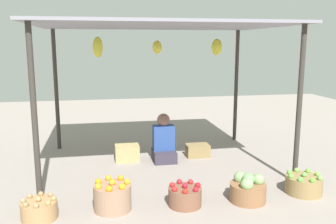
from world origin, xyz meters
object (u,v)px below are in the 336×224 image
wooden_crate_near_vendor (198,150)px  wooden_crate_stacked_rear (127,153)px  basket_cabbages (248,189)px  basket_green_apples (304,184)px  vendor_person (164,143)px  basket_red_apples (185,196)px  basket_oranges (112,196)px  basket_potatoes (39,209)px

wooden_crate_near_vendor → wooden_crate_stacked_rear: 1.19m
basket_cabbages → basket_green_apples: (0.80, 0.10, -0.03)m
vendor_person → basket_cabbages: size_ratio=1.78×
vendor_person → wooden_crate_stacked_rear: bearing=170.2°
basket_red_apples → wooden_crate_near_vendor: bearing=70.4°
basket_oranges → basket_red_apples: bearing=-3.7°
basket_oranges → vendor_person: bearing=61.8°
vendor_person → basket_red_apples: vendor_person is taller
basket_red_apples → basket_cabbages: size_ratio=0.90×
basket_potatoes → basket_red_apples: basket_red_apples is taller
basket_potatoes → wooden_crate_near_vendor: bearing=38.9°
vendor_person → wooden_crate_near_vendor: bearing=9.9°
basket_potatoes → wooden_crate_stacked_rear: bearing=59.2°
vendor_person → basket_red_apples: bearing=-91.6°
basket_red_apples → wooden_crate_stacked_rear: (-0.54, 1.82, 0.01)m
basket_cabbages → vendor_person: bearing=112.7°
basket_oranges → basket_red_apples: size_ratio=1.10×
basket_potatoes → basket_cabbages: size_ratio=0.89×
basket_oranges → basket_green_apples: (2.43, 0.02, -0.04)m
vendor_person → wooden_crate_near_vendor: size_ratio=2.02×
vendor_person → basket_green_apples: (1.53, -1.65, -0.18)m
basket_oranges → basket_cabbages: 1.63m
basket_oranges → basket_green_apples: size_ratio=0.95×
wooden_crate_near_vendor → basket_red_apples: bearing=-109.6°
vendor_person → basket_red_apples: (-0.05, -1.72, -0.18)m
vendor_person → basket_oranges: (-0.89, -1.67, -0.14)m
basket_green_apples → wooden_crate_stacked_rear: (-2.12, 1.75, 0.01)m
basket_potatoes → basket_cabbages: basket_cabbages is taller
basket_cabbages → wooden_crate_stacked_rear: 2.27m
basket_potatoes → wooden_crate_stacked_rear: size_ratio=1.01×
basket_green_apples → wooden_crate_near_vendor: 1.98m
basket_oranges → wooden_crate_near_vendor: size_ratio=1.13×
basket_cabbages → basket_red_apples: bearing=178.3°
basket_red_apples → basket_green_apples: 1.58m
basket_oranges → basket_red_apples: (0.85, -0.05, -0.04)m
basket_potatoes → basket_green_apples: basket_green_apples is taller
basket_cabbages → wooden_crate_near_vendor: bearing=94.0°
basket_potatoes → wooden_crate_stacked_rear: 2.15m
basket_cabbages → wooden_crate_stacked_rear: basket_cabbages is taller
basket_red_apples → basket_green_apples: (1.58, 0.08, -0.00)m
basket_red_apples → wooden_crate_near_vendor: (0.65, 1.83, -0.01)m
basket_cabbages → wooden_crate_near_vendor: size_ratio=1.13×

